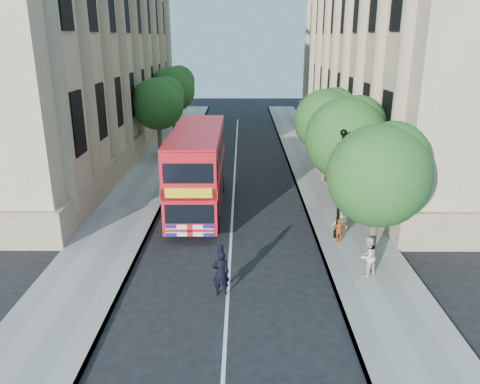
{
  "coord_description": "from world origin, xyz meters",
  "views": [
    {
      "loc": [
        0.53,
        -14.35,
        9.11
      ],
      "look_at": [
        0.43,
        6.19,
        2.3
      ],
      "focal_mm": 35.0,
      "sensor_mm": 36.0,
      "label": 1
    }
  ],
  "objects_px": {
    "box_van": "(189,174)",
    "double_decker_bus": "(198,167)",
    "lamp_post": "(340,189)",
    "woman_pedestrian": "(368,256)",
    "police_constable": "(221,273)"
  },
  "relations": [
    {
      "from": "lamp_post",
      "to": "box_van",
      "type": "height_order",
      "value": "lamp_post"
    },
    {
      "from": "double_decker_bus",
      "to": "police_constable",
      "type": "bearing_deg",
      "value": -80.09
    },
    {
      "from": "box_van",
      "to": "woman_pedestrian",
      "type": "bearing_deg",
      "value": -55.74
    },
    {
      "from": "lamp_post",
      "to": "box_van",
      "type": "bearing_deg",
      "value": 141.35
    },
    {
      "from": "lamp_post",
      "to": "box_van",
      "type": "distance_m",
      "value": 9.8
    },
    {
      "from": "police_constable",
      "to": "woman_pedestrian",
      "type": "distance_m",
      "value": 5.85
    },
    {
      "from": "box_van",
      "to": "double_decker_bus",
      "type": "bearing_deg",
      "value": -75.44
    },
    {
      "from": "lamp_post",
      "to": "double_decker_bus",
      "type": "bearing_deg",
      "value": 149.56
    },
    {
      "from": "police_constable",
      "to": "woman_pedestrian",
      "type": "xyz_separation_m",
      "value": [
        5.71,
        1.28,
        0.05
      ]
    },
    {
      "from": "box_van",
      "to": "police_constable",
      "type": "bearing_deg",
      "value": -83.18
    },
    {
      "from": "double_decker_bus",
      "to": "box_van",
      "type": "distance_m",
      "value": 2.39
    },
    {
      "from": "double_decker_bus",
      "to": "woman_pedestrian",
      "type": "bearing_deg",
      "value": -46.88
    },
    {
      "from": "police_constable",
      "to": "woman_pedestrian",
      "type": "relative_size",
      "value": 1.08
    },
    {
      "from": "double_decker_bus",
      "to": "box_van",
      "type": "xyz_separation_m",
      "value": [
        -0.73,
        2.04,
        -1.0
      ]
    },
    {
      "from": "lamp_post",
      "to": "woman_pedestrian",
      "type": "xyz_separation_m",
      "value": [
        0.46,
        -3.72,
        -1.57
      ]
    }
  ]
}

